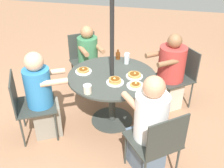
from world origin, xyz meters
TOP-DOWN VIEW (x-y plane):
  - ground_plane at (0.00, 0.00)m, footprint 12.00×12.00m
  - patio_table at (0.00, 0.00)m, footprint 1.14×1.14m
  - umbrella_pole at (0.00, 0.00)m, footprint 0.05×0.05m
  - patio_chair_north at (-0.65, 0.86)m, footprint 0.66×0.66m
  - diner_north at (-0.54, 0.71)m, footprint 0.59×0.61m
  - patio_chair_east at (-0.86, -0.65)m, footprint 0.66×0.66m
  - diner_east at (-0.71, -0.54)m, footprint 0.55×0.52m
  - patio_chair_south at (0.52, -0.94)m, footprint 0.64×0.64m
  - diner_south at (0.44, -0.78)m, footprint 0.50×0.56m
  - patio_chair_west at (0.84, 0.67)m, footprint 0.67×0.67m
  - diner_west at (0.70, 0.56)m, footprint 0.57×0.55m
  - pancake_plate_a at (-0.02, 0.28)m, footprint 0.21×0.21m
  - pancake_plate_b at (0.18, 0.08)m, footprint 0.21×0.21m
  - pancake_plate_c at (0.20, 0.33)m, footprint 0.21×0.21m
  - pancake_plate_d at (-0.00, -0.38)m, footprint 0.21×0.21m
  - syrup_bottle at (-0.49, -0.03)m, footprint 0.08×0.06m
  - coffee_cup at (0.47, -0.18)m, footprint 0.09×0.09m
  - drinking_glass_a at (-0.37, 0.12)m, footprint 0.07×0.07m
  - drinking_glass_b at (-0.47, 0.11)m, footprint 0.07×0.07m

SIDE VIEW (x-z plane):
  - ground_plane at x=0.00m, z-range 0.00..0.00m
  - diner_east at x=-0.71m, z-range -0.04..1.05m
  - patio_chair_north at x=-0.65m, z-range 0.07..0.95m
  - patio_chair_east at x=-0.86m, z-range 0.07..0.95m
  - patio_chair_south at x=0.52m, z-range 0.07..0.95m
  - patio_chair_west at x=0.84m, z-range 0.07..0.95m
  - diner_north at x=-0.54m, z-range -0.06..1.09m
  - diner_west at x=0.70m, z-range -0.05..1.13m
  - diner_south at x=0.44m, z-range -0.04..1.12m
  - patio_table at x=0.00m, z-range 0.22..0.95m
  - pancake_plate_c at x=0.20m, z-range 0.72..0.76m
  - pancake_plate_d at x=0.00m, z-range 0.72..0.77m
  - pancake_plate_a at x=-0.02m, z-range 0.72..0.78m
  - pancake_plate_b at x=0.18m, z-range 0.72..0.79m
  - coffee_cup at x=0.47m, z-range 0.73..0.83m
  - drinking_glass_b at x=-0.47m, z-range 0.73..0.84m
  - syrup_bottle at x=-0.49m, z-range 0.71..0.85m
  - drinking_glass_a at x=-0.37m, z-range 0.73..0.86m
  - umbrella_pole at x=0.00m, z-range 0.00..2.04m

